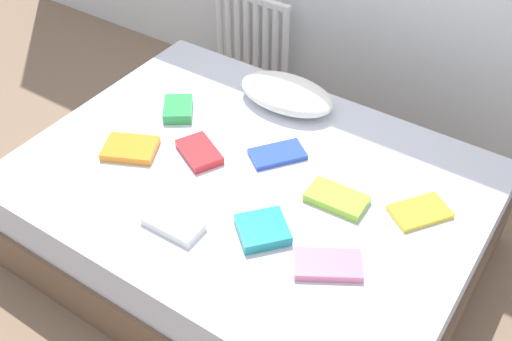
# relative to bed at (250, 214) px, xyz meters

# --- Properties ---
(ground_plane) EXTENTS (8.00, 8.00, 0.00)m
(ground_plane) POSITION_rel_bed_xyz_m (0.00, 0.00, -0.25)
(ground_plane) COLOR #7F6651
(bed) EXTENTS (2.00, 1.50, 0.50)m
(bed) POSITION_rel_bed_xyz_m (0.00, 0.00, 0.00)
(bed) COLOR brown
(bed) RESTS_ON ground
(radiator) EXTENTS (0.54, 0.04, 0.54)m
(radiator) POSITION_rel_bed_xyz_m (-0.80, 1.20, 0.12)
(radiator) COLOR white
(radiator) RESTS_ON ground
(pillow) EXTENTS (0.50, 0.29, 0.13)m
(pillow) POSITION_rel_bed_xyz_m (-0.14, 0.53, 0.32)
(pillow) COLOR white
(pillow) RESTS_ON bed
(textbook_lime) EXTENTS (0.25, 0.15, 0.04)m
(textbook_lime) POSITION_rel_bed_xyz_m (0.40, 0.06, 0.27)
(textbook_lime) COLOR #8CC638
(textbook_lime) RESTS_ON bed
(textbook_blue) EXTENTS (0.25, 0.27, 0.02)m
(textbook_blue) POSITION_rel_bed_xyz_m (0.04, 0.16, 0.26)
(textbook_blue) COLOR #2847B7
(textbook_blue) RESTS_ON bed
(textbook_green) EXTENTS (0.22, 0.23, 0.05)m
(textbook_green) POSITION_rel_bed_xyz_m (-0.54, 0.17, 0.28)
(textbook_green) COLOR green
(textbook_green) RESTS_ON bed
(textbook_red) EXTENTS (0.26, 0.23, 0.04)m
(textbook_red) POSITION_rel_bed_xyz_m (-0.26, -0.02, 0.27)
(textbook_red) COLOR red
(textbook_red) RESTS_ON bed
(textbook_pink) EXTENTS (0.28, 0.25, 0.03)m
(textbook_pink) POSITION_rel_bed_xyz_m (0.53, -0.27, 0.27)
(textbook_pink) COLOR pink
(textbook_pink) RESTS_ON bed
(textbook_white) EXTENTS (0.24, 0.12, 0.04)m
(textbook_white) POSITION_rel_bed_xyz_m (-0.07, -0.43, 0.27)
(textbook_white) COLOR white
(textbook_white) RESTS_ON bed
(textbook_orange) EXTENTS (0.28, 0.26, 0.04)m
(textbook_orange) POSITION_rel_bed_xyz_m (-0.53, -0.18, 0.27)
(textbook_orange) COLOR orange
(textbook_orange) RESTS_ON bed
(textbook_teal) EXTENTS (0.26, 0.26, 0.05)m
(textbook_teal) POSITION_rel_bed_xyz_m (0.24, -0.26, 0.28)
(textbook_teal) COLOR teal
(textbook_teal) RESTS_ON bed
(textbook_yellow) EXTENTS (0.25, 0.27, 0.02)m
(textbook_yellow) POSITION_rel_bed_xyz_m (0.71, 0.18, 0.26)
(textbook_yellow) COLOR yellow
(textbook_yellow) RESTS_ON bed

